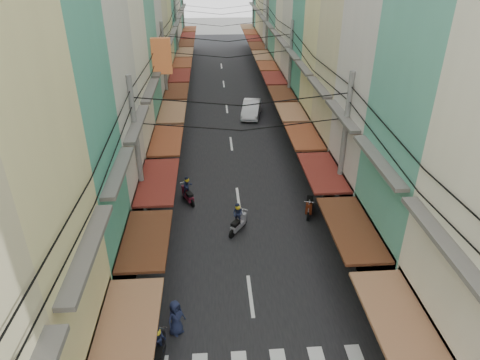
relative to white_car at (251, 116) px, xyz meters
name	(u,v)px	position (x,y,z in m)	size (l,w,h in m)	color
ground	(247,265)	(-2.06, -19.92, 0.00)	(160.00, 160.00, 0.00)	slate
road	(228,116)	(-2.06, 0.08, 0.01)	(10.00, 80.00, 0.02)	black
sidewalk_left	(153,118)	(-8.56, 0.08, 0.03)	(3.00, 80.00, 0.06)	gray
sidewalk_right	(301,114)	(4.44, 0.08, 0.03)	(3.00, 80.00, 0.06)	gray
building_row_left	(112,1)	(-9.98, -3.36, 9.78)	(7.80, 67.67, 23.70)	beige
building_row_right	(340,5)	(5.86, -3.47, 9.41)	(7.80, 68.98, 22.59)	teal
utility_poles	(230,51)	(-2.06, -4.91, 6.59)	(10.20, 66.13, 8.20)	slate
white_car	(251,116)	(0.00, 0.00, 0.00)	(4.79, 1.88, 1.69)	silver
bicycle	(387,231)	(5.44, -17.75, 0.00)	(0.53, 1.41, 0.97)	black
moving_scooters	(222,234)	(-3.12, -18.07, 0.50)	(7.69, 12.45, 1.67)	black
parked_scooters	(376,332)	(2.34, -24.61, 0.48)	(13.06, 13.63, 1.00)	black
pedestrians	(166,216)	(-5.96, -17.00, 1.02)	(12.65, 22.19, 2.15)	black
traffic_sign	(367,209)	(3.67, -18.92, 2.20)	(0.10, 0.66, 3.01)	slate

